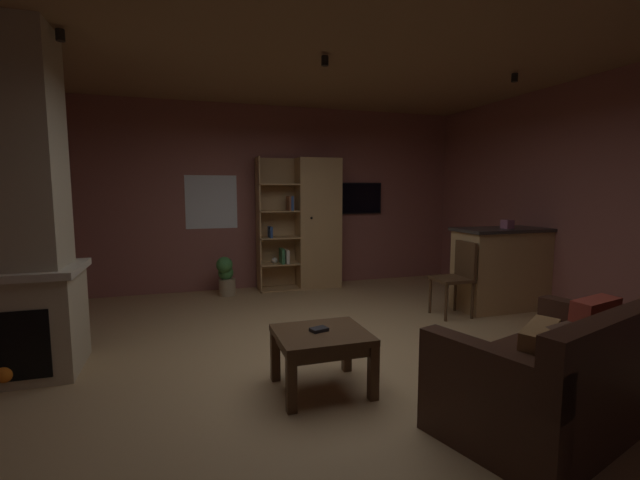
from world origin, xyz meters
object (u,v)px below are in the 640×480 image
object	(u,v)px
kitchen_bar_counter	(508,268)
wall_mounted_tv	(355,198)
coffee_table	(322,343)
leather_couch	(557,380)
stone_fireplace	(9,222)
table_book_0	(319,329)
tissue_box	(507,224)
bookshelf_cabinet	(313,224)
dining_chair	(457,273)
potted_floor_plant	(226,275)

from	to	relation	value
kitchen_bar_counter	wall_mounted_tv	bearing A→B (deg)	120.39
coffee_table	wall_mounted_tv	xyz separation A→B (m)	(1.79, 3.67, 1.03)
leather_couch	wall_mounted_tv	bearing A→B (deg)	84.07
stone_fireplace	table_book_0	distance (m)	2.67
tissue_box	coffee_table	size ratio (longest dim) A/B	0.17
kitchen_bar_counter	tissue_box	distance (m)	0.59
bookshelf_cabinet	table_book_0	bearing A→B (deg)	-106.02
kitchen_bar_counter	table_book_0	bearing A→B (deg)	-154.36
stone_fireplace	dining_chair	distance (m)	4.62
tissue_box	potted_floor_plant	bearing A→B (deg)	151.15
leather_couch	potted_floor_plant	world-z (taller)	leather_couch
leather_couch	dining_chair	size ratio (longest dim) A/B	1.91
tissue_box	coffee_table	distance (m)	3.37
coffee_table	potted_floor_plant	world-z (taller)	potted_floor_plant
bookshelf_cabinet	dining_chair	distance (m)	2.46
potted_floor_plant	tissue_box	bearing A→B (deg)	-28.85
tissue_box	dining_chair	bearing A→B (deg)	-176.56
kitchen_bar_counter	potted_floor_plant	world-z (taller)	kitchen_bar_counter
stone_fireplace	kitchen_bar_counter	xyz separation A→B (m)	(5.40, 0.45, -0.76)
dining_chair	potted_floor_plant	world-z (taller)	dining_chair
tissue_box	table_book_0	bearing A→B (deg)	-154.48
kitchen_bar_counter	coffee_table	xyz separation A→B (m)	(-3.06, -1.50, -0.16)
coffee_table	dining_chair	bearing A→B (deg)	32.26
tissue_box	bookshelf_cabinet	bearing A→B (deg)	134.43
wall_mounted_tv	bookshelf_cabinet	bearing A→B (deg)	-165.48
leather_couch	wall_mounted_tv	world-z (taller)	wall_mounted_tv
potted_floor_plant	wall_mounted_tv	world-z (taller)	wall_mounted_tv
bookshelf_cabinet	leather_couch	xyz separation A→B (m)	(0.33, -4.42, -0.70)
stone_fireplace	potted_floor_plant	world-z (taller)	stone_fireplace
leather_couch	table_book_0	distance (m)	1.65
leather_couch	coffee_table	xyz separation A→B (m)	(-1.31, 0.96, 0.07)
tissue_box	potted_floor_plant	world-z (taller)	tissue_box
bookshelf_cabinet	tissue_box	bearing A→B (deg)	-45.57
dining_chair	potted_floor_plant	size ratio (longest dim) A/B	1.58
stone_fireplace	coffee_table	world-z (taller)	stone_fireplace
bookshelf_cabinet	potted_floor_plant	world-z (taller)	bookshelf_cabinet
kitchen_bar_counter	leather_couch	xyz separation A→B (m)	(-1.76, -2.46, -0.22)
leather_couch	wall_mounted_tv	xyz separation A→B (m)	(0.48, 4.63, 1.10)
table_book_0	potted_floor_plant	distance (m)	3.30
stone_fireplace	wall_mounted_tv	size ratio (longest dim) A/B	3.09
tissue_box	coffee_table	bearing A→B (deg)	-154.06
stone_fireplace	potted_floor_plant	distance (m)	3.12
stone_fireplace	wall_mounted_tv	world-z (taller)	stone_fireplace
wall_mounted_tv	table_book_0	bearing A→B (deg)	-116.25
tissue_box	wall_mounted_tv	distance (m)	2.54
potted_floor_plant	dining_chair	bearing A→B (deg)	-35.97
stone_fireplace	tissue_box	size ratio (longest dim) A/B	23.74
stone_fireplace	kitchen_bar_counter	world-z (taller)	stone_fireplace
kitchen_bar_counter	tissue_box	world-z (taller)	tissue_box
leather_couch	potted_floor_plant	distance (m)	4.59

